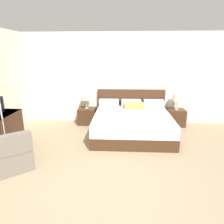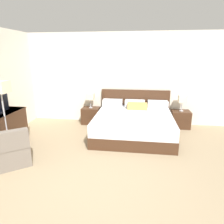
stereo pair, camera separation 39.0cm
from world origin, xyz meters
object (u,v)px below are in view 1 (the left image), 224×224
object	(u,v)px
table_lamp_left	(86,97)
table_lamp_right	(177,98)
armchair_by_window	(11,155)
bed	(132,123)
nightstand_right	(176,117)
nightstand_left	(87,116)

from	to	relation	value
table_lamp_left	table_lamp_right	size ratio (longest dim) A/B	1.00
table_lamp_left	table_lamp_right	bearing A→B (deg)	0.00
armchair_by_window	bed	bearing A→B (deg)	39.02
bed	table_lamp_left	distance (m)	1.63
bed	nightstand_right	size ratio (longest dim) A/B	3.91
bed	table_lamp_right	distance (m)	1.62
nightstand_left	nightstand_right	size ratio (longest dim) A/B	1.00
table_lamp_right	bed	bearing A→B (deg)	-151.41
nightstand_left	nightstand_right	bearing A→B (deg)	0.00
bed	armchair_by_window	size ratio (longest dim) A/B	2.14
nightstand_right	armchair_by_window	distance (m)	4.50
nightstand_right	table_lamp_right	size ratio (longest dim) A/B	1.14
nightstand_left	armchair_by_window	xyz separation A→B (m)	(-0.97, -2.61, 0.04)
nightstand_right	armchair_by_window	world-z (taller)	armchair_by_window
bed	nightstand_left	xyz separation A→B (m)	(-1.35, 0.73, -0.07)
nightstand_right	table_lamp_right	xyz separation A→B (m)	(-0.00, 0.00, 0.60)
nightstand_left	nightstand_right	xyz separation A→B (m)	(2.70, 0.00, 0.00)
bed	nightstand_right	bearing A→B (deg)	28.54
armchair_by_window	nightstand_left	bearing A→B (deg)	69.67
bed	table_lamp_right	world-z (taller)	bed
nightstand_right	table_lamp_right	distance (m)	0.60
nightstand_left	table_lamp_right	bearing A→B (deg)	0.03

